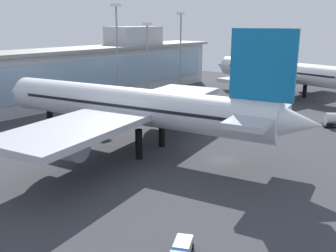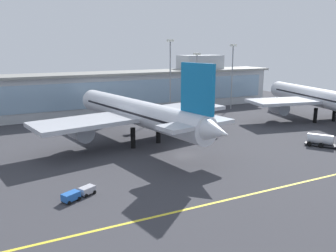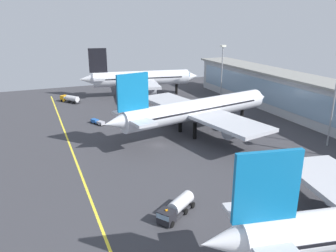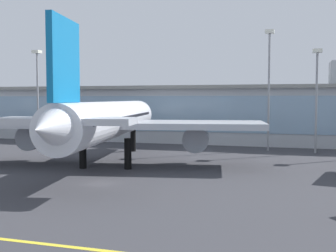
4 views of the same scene
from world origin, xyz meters
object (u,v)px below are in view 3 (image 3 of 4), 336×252
Objects in this scene: airliner_near_left at (141,79)px; apron_light_mast_far_east at (222,64)px; apron_light_mast_east at (336,87)px; airliner_near_right at (197,110)px; service_truck_far at (70,99)px; baggage_tug_near at (97,122)px; fuel_tanker_truck at (176,208)px.

airliner_near_left is 35.15m from apron_light_mast_far_east.
apron_light_mast_east is at bearing -60.16° from airliner_near_left.
apron_light_mast_east reaches higher than airliner_near_right.
apron_light_mast_far_east is at bearing -146.74° from service_truck_far.
baggage_tug_near is 0.65× the size of service_truck_far.
baggage_tug_near is (-19.94, -25.48, -6.41)m from airliner_near_right.
airliner_near_left is at bearing 78.63° from airliner_near_right.
airliner_near_left is 93.69m from fuel_tanker_truck.
airliner_near_right is 2.35× the size of apron_light_mast_east.
airliner_near_right is 32.99m from baggage_tug_near.
airliner_near_left is 9.04× the size of baggage_tug_near.
fuel_tanker_truck is at bearing 155.67° from baggage_tug_near.
fuel_tanker_truck is 1.02× the size of service_truck_far.
fuel_tanker_truck is at bearing -132.91° from airliner_near_right.
airliner_near_right is at bearing 172.58° from service_truck_far.
service_truck_far is 96.51m from apron_light_mast_east.
apron_light_mast_east is at bearing -0.05° from apron_light_mast_far_east.
fuel_tanker_truck is (37.40, -23.37, -5.69)m from airliner_near_right.
airliner_near_right is (53.02, -0.42, -0.41)m from airliner_near_left.
apron_light_mast_east reaches higher than airliner_near_left.
airliner_near_left reaches higher than baggage_tug_near.
airliner_near_left is 2.29× the size of apron_light_mast_far_east.
baggage_tug_near is at bearing 131.04° from airliner_near_right.
airliner_near_right is at bearing -156.02° from fuel_tanker_truck.
fuel_tanker_truck is 1.56× the size of baggage_tug_near.
service_truck_far reaches higher than baggage_tug_near.
fuel_tanker_truck is 90.79m from service_truck_far.
baggage_tug_near is 33.52m from service_truck_far.
baggage_tug_near is 69.95m from apron_light_mast_east.
fuel_tanker_truck reaches higher than baggage_tug_near.
airliner_near_right is 44.47m from fuel_tanker_truck.
airliner_near_right is 36.99m from apron_light_mast_east.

